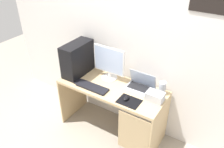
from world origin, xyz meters
name	(u,v)px	position (x,y,z in m)	size (l,w,h in m)	color
ground_plane	(112,129)	(0.00, 0.00, 0.00)	(8.00, 8.00, 0.00)	#9E9384
wall_back	(126,36)	(0.00, 0.32, 1.30)	(4.00, 0.05, 2.60)	silver
desk	(113,97)	(0.02, -0.01, 0.59)	(1.37, 0.57, 0.74)	tan
pc_tower	(78,59)	(-0.56, 0.02, 0.96)	(0.21, 0.47, 0.44)	black
monitor	(109,63)	(-0.13, 0.14, 0.97)	(0.44, 0.21, 0.45)	white
laptop	(141,85)	(0.32, 0.15, 0.79)	(0.35, 0.23, 0.22)	#B7BCC6
speaker	(162,88)	(0.59, 0.18, 0.83)	(0.09, 0.09, 0.16)	#B7BCC6
projector	(155,97)	(0.57, 0.02, 0.80)	(0.20, 0.14, 0.11)	#B7BCC6
keyboard	(92,87)	(-0.19, -0.17, 0.76)	(0.42, 0.14, 0.02)	black
mousepad	(129,101)	(0.33, -0.16, 0.75)	(0.26, 0.20, 0.01)	black
mouse_left	(126,98)	(0.29, -0.15, 0.77)	(0.06, 0.10, 0.03)	black
cell_phone	(79,82)	(-0.41, -0.15, 0.75)	(0.07, 0.13, 0.01)	black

